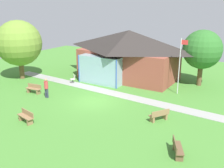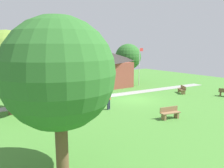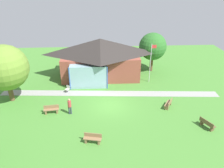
{
  "view_description": "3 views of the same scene",
  "coord_description": "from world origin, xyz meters",
  "px_view_note": "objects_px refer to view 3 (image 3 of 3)",
  "views": [
    {
      "loc": [
        12.14,
        -17.04,
        8.04
      ],
      "look_at": [
        0.87,
        1.5,
        1.3
      ],
      "focal_mm": 42.33,
      "sensor_mm": 36.0,
      "label": 1
    },
    {
      "loc": [
        -13.49,
        -15.6,
        5.05
      ],
      "look_at": [
        -0.85,
        2.87,
        1.21
      ],
      "focal_mm": 34.49,
      "sensor_mm": 36.0,
      "label": 2
    },
    {
      "loc": [
        -0.95,
        -20.07,
        12.45
      ],
      "look_at": [
        0.35,
        2.75,
        1.2
      ],
      "focal_mm": 35.19,
      "sensor_mm": 36.0,
      "label": 3
    }
  ],
  "objects_px": {
    "patio_chair_west": "(68,89)",
    "bench_lawn_far_right": "(207,124)",
    "tree_behind_pavilion_right": "(153,47)",
    "bench_front_center": "(93,139)",
    "tree_west_hedge": "(5,68)",
    "visitor_strolling_lawn": "(70,105)",
    "pavilion": "(100,57)",
    "flagpole": "(151,61)",
    "bench_mid_left": "(51,110)",
    "bench_mid_right": "(169,104)"
  },
  "relations": [
    {
      "from": "tree_west_hedge",
      "to": "tree_behind_pavilion_right",
      "type": "xyz_separation_m",
      "value": [
        17.28,
        7.55,
        -0.25
      ]
    },
    {
      "from": "pavilion",
      "to": "tree_west_hedge",
      "type": "distance_m",
      "value": 11.62
    },
    {
      "from": "bench_mid_left",
      "to": "tree_west_hedge",
      "type": "distance_m",
      "value": 6.64
    },
    {
      "from": "bench_mid_right",
      "to": "bench_mid_left",
      "type": "distance_m",
      "value": 12.1
    },
    {
      "from": "patio_chair_west",
      "to": "tree_west_hedge",
      "type": "xyz_separation_m",
      "value": [
        -5.96,
        -1.48,
        3.46
      ]
    },
    {
      "from": "tree_west_hedge",
      "to": "tree_behind_pavilion_right",
      "type": "height_order",
      "value": "tree_west_hedge"
    },
    {
      "from": "visitor_strolling_lawn",
      "to": "flagpole",
      "type": "bearing_deg",
      "value": -157.19
    },
    {
      "from": "pavilion",
      "to": "bench_lawn_far_right",
      "type": "xyz_separation_m",
      "value": [
        9.57,
        -12.1,
        -2.32
      ]
    },
    {
      "from": "bench_mid_right",
      "to": "bench_front_center",
      "type": "bearing_deg",
      "value": 154.82
    },
    {
      "from": "flagpole",
      "to": "bench_mid_right",
      "type": "bearing_deg",
      "value": -83.69
    },
    {
      "from": "bench_lawn_far_right",
      "to": "pavilion",
      "type": "bearing_deg",
      "value": -167.83
    },
    {
      "from": "pavilion",
      "to": "visitor_strolling_lawn",
      "type": "height_order",
      "value": "pavilion"
    },
    {
      "from": "pavilion",
      "to": "bench_mid_right",
      "type": "bearing_deg",
      "value": -50.03
    },
    {
      "from": "visitor_strolling_lawn",
      "to": "bench_lawn_far_right",
      "type": "bearing_deg",
      "value": 153.21
    },
    {
      "from": "tree_behind_pavilion_right",
      "to": "bench_front_center",
      "type": "bearing_deg",
      "value": -118.44
    },
    {
      "from": "bench_front_center",
      "to": "patio_chair_west",
      "type": "relative_size",
      "value": 1.81
    },
    {
      "from": "bench_lawn_far_right",
      "to": "visitor_strolling_lawn",
      "type": "xyz_separation_m",
      "value": [
        -12.68,
        2.98,
        0.62
      ]
    },
    {
      "from": "bench_lawn_far_right",
      "to": "tree_behind_pavilion_right",
      "type": "height_order",
      "value": "tree_behind_pavilion_right"
    },
    {
      "from": "flagpole",
      "to": "bench_lawn_far_right",
      "type": "bearing_deg",
      "value": -72.33
    },
    {
      "from": "bench_lawn_far_right",
      "to": "bench_mid_left",
      "type": "bearing_deg",
      "value": -128.7
    },
    {
      "from": "bench_mid_left",
      "to": "tree_west_hedge",
      "type": "height_order",
      "value": "tree_west_hedge"
    },
    {
      "from": "bench_mid_right",
      "to": "bench_mid_left",
      "type": "xyz_separation_m",
      "value": [
        -12.09,
        -0.4,
        0.0
      ]
    },
    {
      "from": "flagpole",
      "to": "bench_front_center",
      "type": "height_order",
      "value": "flagpole"
    },
    {
      "from": "bench_front_center",
      "to": "flagpole",
      "type": "bearing_deg",
      "value": -110.29
    },
    {
      "from": "bench_mid_right",
      "to": "patio_chair_west",
      "type": "xyz_separation_m",
      "value": [
        -11.02,
        3.94,
        0.01
      ]
    },
    {
      "from": "patio_chair_west",
      "to": "bench_lawn_far_right",
      "type": "bearing_deg",
      "value": -177.25
    },
    {
      "from": "bench_mid_right",
      "to": "tree_west_hedge",
      "type": "xyz_separation_m",
      "value": [
        -16.97,
        2.47,
        3.47
      ]
    },
    {
      "from": "visitor_strolling_lawn",
      "to": "pavilion",
      "type": "bearing_deg",
      "value": -122.39
    },
    {
      "from": "patio_chair_west",
      "to": "tree_west_hedge",
      "type": "relative_size",
      "value": 0.14
    },
    {
      "from": "pavilion",
      "to": "bench_front_center",
      "type": "relative_size",
      "value": 7.08
    },
    {
      "from": "bench_lawn_far_right",
      "to": "flagpole",
      "type": "bearing_deg",
      "value": 171.5
    },
    {
      "from": "flagpole",
      "to": "tree_west_hedge",
      "type": "xyz_separation_m",
      "value": [
        -16.27,
        -3.88,
        1.05
      ]
    },
    {
      "from": "bench_front_center",
      "to": "bench_lawn_far_right",
      "type": "relative_size",
      "value": 1.01
    },
    {
      "from": "flagpole",
      "to": "visitor_strolling_lawn",
      "type": "height_order",
      "value": "flagpole"
    },
    {
      "from": "pavilion",
      "to": "patio_chair_west",
      "type": "relative_size",
      "value": 12.83
    },
    {
      "from": "flagpole",
      "to": "bench_mid_right",
      "type": "relative_size",
      "value": 3.38
    },
    {
      "from": "bench_mid_right",
      "to": "visitor_strolling_lawn",
      "type": "bearing_deg",
      "value": 125.82
    },
    {
      "from": "tree_west_hedge",
      "to": "visitor_strolling_lawn",
      "type": "bearing_deg",
      "value": -24.78
    },
    {
      "from": "bench_mid_right",
      "to": "bench_front_center",
      "type": "xyz_separation_m",
      "value": [
        -7.85,
        -5.04,
        0.0
      ]
    },
    {
      "from": "bench_mid_left",
      "to": "tree_west_hedge",
      "type": "relative_size",
      "value": 0.24
    },
    {
      "from": "pavilion",
      "to": "visitor_strolling_lawn",
      "type": "bearing_deg",
      "value": -108.81
    },
    {
      "from": "patio_chair_west",
      "to": "tree_west_hedge",
      "type": "height_order",
      "value": "tree_west_hedge"
    },
    {
      "from": "patio_chair_west",
      "to": "flagpole",
      "type": "bearing_deg",
      "value": -134.85
    },
    {
      "from": "bench_front_center",
      "to": "bench_lawn_far_right",
      "type": "xyz_separation_m",
      "value": [
        10.33,
        1.4,
        0.0
      ]
    },
    {
      "from": "patio_chair_west",
      "to": "pavilion",
      "type": "bearing_deg",
      "value": -98.89
    },
    {
      "from": "pavilion",
      "to": "flagpole",
      "type": "bearing_deg",
      "value": -18.36
    },
    {
      "from": "visitor_strolling_lawn",
      "to": "tree_west_hedge",
      "type": "relative_size",
      "value": 0.28
    },
    {
      "from": "patio_chair_west",
      "to": "visitor_strolling_lawn",
      "type": "height_order",
      "value": "visitor_strolling_lawn"
    },
    {
      "from": "visitor_strolling_lawn",
      "to": "bench_front_center",
      "type": "bearing_deg",
      "value": 104.69
    },
    {
      "from": "flagpole",
      "to": "visitor_strolling_lawn",
      "type": "xyz_separation_m",
      "value": [
        -9.5,
        -7.0,
        -1.8
      ]
    }
  ]
}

